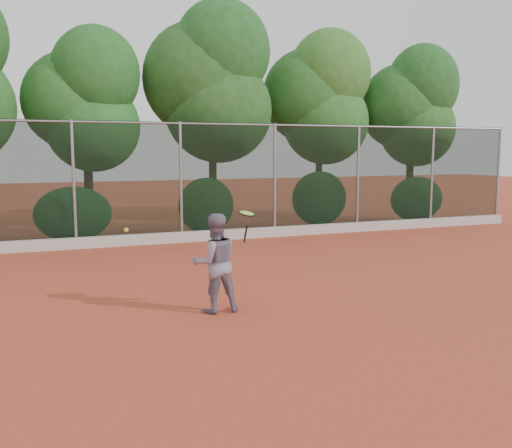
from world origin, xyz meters
name	(u,v)px	position (x,y,z in m)	size (l,w,h in m)	color
ground	(276,298)	(0.00, 0.00, 0.00)	(80.00, 80.00, 0.00)	#AF4229
concrete_curb	(183,237)	(0.00, 6.82, 0.15)	(24.00, 0.20, 0.30)	beige
tennis_player	(215,263)	(-1.30, -0.42, 0.83)	(0.81, 0.63, 1.66)	slate
chainlink_fence	(181,178)	(0.00, 7.00, 1.86)	(24.09, 0.09, 3.50)	black
foliage_backdrop	(147,95)	(-0.55, 8.98, 4.40)	(23.70, 3.63, 7.55)	#44281A
tennis_racket	(247,216)	(-0.80, -0.62, 1.63)	(0.38, 0.38, 0.55)	black
tennis_ball_in_flight	(126,230)	(-2.65, 0.16, 1.38)	(0.07, 0.07, 0.07)	#D0DB31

